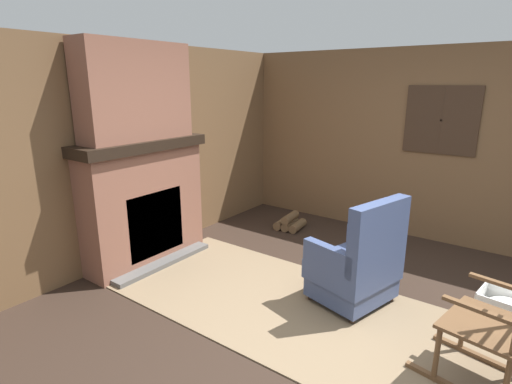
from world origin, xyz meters
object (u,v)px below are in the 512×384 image
object	(u,v)px
armchair	(357,266)
rocking_chair	(494,327)
laundry_basket	(507,312)
oil_lamp_vase	(104,133)
firewood_stack	(290,223)
storage_case	(156,132)

from	to	relation	value
armchair	rocking_chair	distance (m)	1.21
armchair	rocking_chair	bearing A→B (deg)	173.25
laundry_basket	oil_lamp_vase	distance (m)	3.94
firewood_stack	oil_lamp_vase	distance (m)	2.75
rocking_chair	oil_lamp_vase	bearing A→B (deg)	18.00
firewood_stack	storage_case	bearing A→B (deg)	-117.63
armchair	storage_case	xyz separation A→B (m)	(-2.33, -0.25, 1.07)
storage_case	oil_lamp_vase	bearing A→B (deg)	-90.01
firewood_stack	laundry_basket	xyz separation A→B (m)	(2.67, -0.97, 0.08)
rocking_chair	storage_case	bearing A→B (deg)	7.36
rocking_chair	oil_lamp_vase	world-z (taller)	oil_lamp_vase
rocking_chair	laundry_basket	xyz separation A→B (m)	(0.04, 0.79, -0.28)
oil_lamp_vase	laundry_basket	bearing A→B (deg)	19.56
laundry_basket	oil_lamp_vase	size ratio (longest dim) A/B	1.58
firewood_stack	storage_case	world-z (taller)	storage_case
laundry_basket	storage_case	bearing A→B (deg)	-170.30
rocking_chair	laundry_basket	bearing A→B (deg)	-82.26
oil_lamp_vase	firewood_stack	bearing A→B (deg)	69.63
armchair	firewood_stack	bearing A→B (deg)	-26.08
oil_lamp_vase	storage_case	size ratio (longest dim) A/B	1.34
oil_lamp_vase	storage_case	distance (m)	0.65
armchair	oil_lamp_vase	size ratio (longest dim) A/B	3.49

